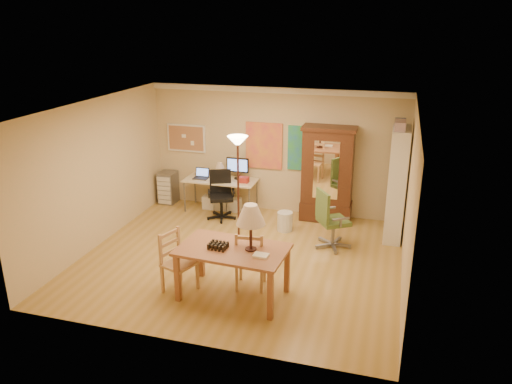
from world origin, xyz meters
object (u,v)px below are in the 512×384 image
(office_chair_black, at_px, (221,206))
(bookshelf, at_px, (397,185))
(dining_table, at_px, (239,239))
(office_chair_green, at_px, (331,232))
(armoire, at_px, (327,180))
(computer_desk, at_px, (223,191))

(office_chair_black, distance_m, bookshelf, 3.61)
(dining_table, bearing_deg, office_chair_green, 62.84)
(office_chair_black, xyz_separation_m, armoire, (2.14, 0.53, 0.60))
(dining_table, distance_m, office_chair_black, 3.28)
(dining_table, height_order, armoire, armoire)
(computer_desk, bearing_deg, office_chair_black, -74.15)
(office_chair_green, bearing_deg, armoire, 102.62)
(computer_desk, relative_size, office_chair_black, 1.54)
(office_chair_black, bearing_deg, office_chair_green, -17.91)
(armoire, bearing_deg, computer_desk, -177.90)
(office_chair_black, relative_size, armoire, 0.51)
(dining_table, height_order, computer_desk, dining_table)
(dining_table, xyz_separation_m, office_chair_black, (-1.34, 2.91, -0.69))
(computer_desk, distance_m, office_chair_green, 2.85)
(office_chair_black, relative_size, bookshelf, 0.47)
(office_chair_black, xyz_separation_m, office_chair_green, (2.44, -0.79, 0.03))
(office_chair_black, distance_m, armoire, 2.28)
(armoire, xyz_separation_m, bookshelf, (1.38, -0.53, 0.21))
(dining_table, distance_m, office_chair_green, 2.48)
(computer_desk, xyz_separation_m, bookshelf, (3.65, -0.45, 0.64))
(dining_table, xyz_separation_m, computer_desk, (-1.47, 3.36, -0.52))
(dining_table, bearing_deg, computer_desk, 113.66)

